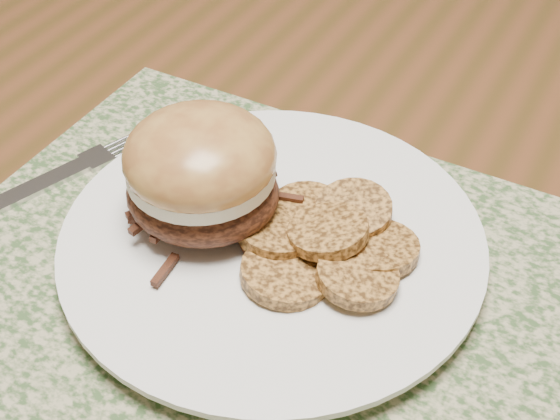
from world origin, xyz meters
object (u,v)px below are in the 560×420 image
object	(u,v)px
dinner_plate	(272,243)
fork	(39,186)
pork_sandwich	(201,172)
dining_table	(208,96)

from	to	relation	value
dinner_plate	fork	world-z (taller)	dinner_plate
pork_sandwich	dinner_plate	bearing A→B (deg)	3.70
dining_table	pork_sandwich	world-z (taller)	pork_sandwich
dinner_plate	pork_sandwich	world-z (taller)	pork_sandwich
fork	pork_sandwich	bearing A→B (deg)	28.66
pork_sandwich	fork	distance (m)	0.14
dining_table	dinner_plate	xyz separation A→B (m)	(0.20, -0.23, 0.09)
dining_table	dinner_plate	world-z (taller)	dinner_plate
dining_table	pork_sandwich	size ratio (longest dim) A/B	14.44
dining_table	fork	bearing A→B (deg)	-84.21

